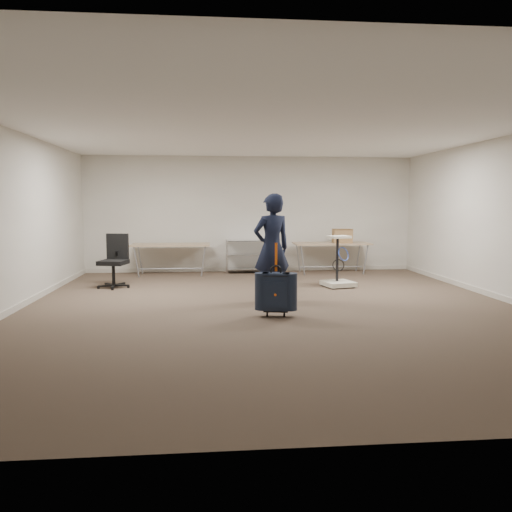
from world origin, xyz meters
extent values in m
plane|color=#433428|center=(0.00, 0.00, 0.00)|extent=(9.00, 9.00, 0.00)
plane|color=beige|center=(0.00, 4.50, 1.40)|extent=(8.00, 0.00, 8.00)
plane|color=beige|center=(0.00, -4.50, 1.40)|extent=(8.00, 0.00, 8.00)
plane|color=beige|center=(-4.00, 0.00, 1.40)|extent=(0.00, 9.00, 9.00)
plane|color=white|center=(0.00, 0.00, 2.80)|extent=(8.00, 8.00, 0.00)
cube|color=beige|center=(0.00, 4.49, 0.05)|extent=(8.00, 0.02, 0.10)
cube|color=beige|center=(-3.99, 0.00, 0.05)|extent=(0.02, 9.00, 0.10)
cube|color=beige|center=(3.99, 0.00, 0.05)|extent=(0.02, 9.00, 0.10)
cube|color=tan|center=(-1.90, 3.95, 0.71)|extent=(1.80, 0.75, 0.03)
cylinder|color=#999BA1|center=(-1.90, 3.95, 0.15)|extent=(1.50, 0.02, 0.02)
cylinder|color=#999BA1|center=(-2.65, 3.65, 0.35)|extent=(0.13, 0.04, 0.69)
cylinder|color=#999BA1|center=(-1.15, 3.65, 0.35)|extent=(0.13, 0.04, 0.69)
cylinder|color=#999BA1|center=(-2.65, 4.25, 0.35)|extent=(0.13, 0.04, 0.69)
cylinder|color=#999BA1|center=(-1.15, 4.25, 0.35)|extent=(0.13, 0.04, 0.69)
cube|color=tan|center=(1.90, 3.95, 0.71)|extent=(1.80, 0.75, 0.03)
cylinder|color=#999BA1|center=(1.90, 3.95, 0.15)|extent=(1.50, 0.02, 0.02)
cylinder|color=#999BA1|center=(1.15, 3.65, 0.35)|extent=(0.13, 0.04, 0.69)
cylinder|color=#999BA1|center=(2.65, 3.65, 0.35)|extent=(0.13, 0.04, 0.69)
cylinder|color=#999BA1|center=(1.15, 4.25, 0.35)|extent=(0.13, 0.04, 0.69)
cylinder|color=#999BA1|center=(2.65, 4.25, 0.35)|extent=(0.13, 0.04, 0.69)
cylinder|color=silver|center=(-0.60, 3.98, 0.40)|extent=(0.02, 0.02, 0.80)
cylinder|color=silver|center=(0.60, 3.98, 0.40)|extent=(0.02, 0.02, 0.80)
cylinder|color=silver|center=(-0.60, 4.42, 0.40)|extent=(0.02, 0.02, 0.80)
cylinder|color=silver|center=(0.60, 4.42, 0.40)|extent=(0.02, 0.02, 0.80)
cube|color=silver|center=(0.00, 4.20, 0.10)|extent=(1.20, 0.45, 0.02)
cube|color=silver|center=(0.00, 4.20, 0.45)|extent=(1.20, 0.45, 0.02)
cube|color=silver|center=(0.00, 4.20, 0.78)|extent=(1.20, 0.45, 0.01)
imported|color=black|center=(0.05, 0.62, 0.91)|extent=(0.78, 0.64, 1.83)
cube|color=black|center=(-0.03, -0.54, 0.38)|extent=(0.44, 0.30, 0.55)
cube|color=black|center=(-0.03, -0.52, 0.09)|extent=(0.38, 0.23, 0.03)
cylinder|color=black|center=(-0.15, -0.52, 0.04)|extent=(0.04, 0.08, 0.07)
cylinder|color=black|center=(0.09, -0.57, 0.04)|extent=(0.04, 0.08, 0.07)
torus|color=black|center=(-0.03, -0.54, 0.68)|extent=(0.17, 0.06, 0.17)
cube|color=#FF600D|center=(-0.03, -0.52, 0.88)|extent=(0.04, 0.01, 0.42)
cylinder|color=black|center=(-2.90, 2.29, 0.05)|extent=(0.64, 0.64, 0.10)
cylinder|color=black|center=(-2.90, 2.29, 0.27)|extent=(0.06, 0.06, 0.43)
cube|color=black|center=(-2.90, 2.29, 0.50)|extent=(0.59, 0.59, 0.09)
cube|color=black|center=(-2.85, 2.52, 0.80)|extent=(0.45, 0.16, 0.51)
cube|color=beige|center=(1.56, 1.97, 0.07)|extent=(0.68, 0.68, 0.09)
cylinder|color=black|center=(1.34, 1.75, 0.02)|extent=(0.07, 0.07, 0.04)
cylinder|color=black|center=(1.56, 2.03, 0.56)|extent=(0.06, 0.06, 0.89)
cube|color=beige|center=(1.56, 1.97, 1.00)|extent=(0.46, 0.42, 0.04)
torus|color=#2343B1|center=(1.62, 1.88, 0.67)|extent=(0.30, 0.18, 0.27)
cube|color=brown|center=(2.14, 3.89, 0.90)|extent=(0.46, 0.36, 0.33)
camera|label=1|loc=(-0.98, -7.70, 1.66)|focal=35.00mm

